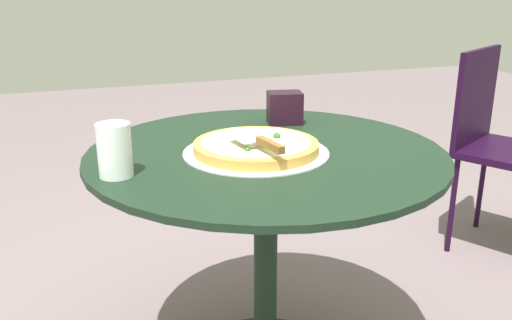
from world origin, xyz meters
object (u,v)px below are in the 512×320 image
at_px(pizza_server, 260,141).
at_px(napkin_dispenser, 285,108).
at_px(pizza_on_tray, 256,147).
at_px(drinking_cup, 115,150).
at_px(patio_chair_far, 498,135).
at_px(patio_table, 266,215).

bearing_deg(pizza_server, napkin_dispenser, 58.50).
distance_m(pizza_on_tray, drinking_cup, 0.37).
relative_size(pizza_on_tray, napkin_dispenser, 3.66).
bearing_deg(pizza_server, drinking_cup, 176.32).
relative_size(pizza_on_tray, drinking_cup, 3.07).
bearing_deg(patio_chair_far, napkin_dispenser, -168.57).
xyz_separation_m(pizza_on_tray, napkin_dispenser, (0.19, 0.27, 0.03)).
distance_m(pizza_on_tray, pizza_server, 0.09).
relative_size(drinking_cup, napkin_dispenser, 1.19).
distance_m(patio_table, drinking_cup, 0.48).
bearing_deg(pizza_server, patio_chair_far, 23.43).
bearing_deg(drinking_cup, patio_chair_far, 18.18).
relative_size(pizza_on_tray, pizza_server, 1.80).
bearing_deg(drinking_cup, napkin_dispenser, 29.89).
bearing_deg(pizza_on_tray, napkin_dispenser, 54.05).
xyz_separation_m(pizza_on_tray, drinking_cup, (-0.37, -0.06, 0.05)).
relative_size(patio_table, drinking_cup, 7.67).
bearing_deg(patio_chair_far, patio_table, -159.48).
distance_m(patio_table, patio_chair_far, 1.34).
height_order(napkin_dispenser, patio_chair_far, patio_chair_far).
xyz_separation_m(pizza_server, patio_chair_far, (1.31, 0.57, -0.26)).
bearing_deg(patio_table, pizza_server, -119.11).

